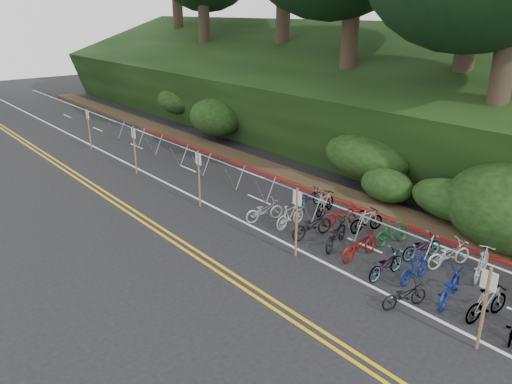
% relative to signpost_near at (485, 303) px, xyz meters
% --- Properties ---
extents(ground, '(120.00, 120.00, 0.00)m').
position_rel_signpost_near_xyz_m(ground, '(-0.65, 1.59, -1.33)').
color(ground, black).
rests_on(ground, ground).
extents(road_markings, '(7.47, 80.00, 0.01)m').
position_rel_signpost_near_xyz_m(road_markings, '(-0.01, 11.68, -1.33)').
color(road_markings, gold).
rests_on(road_markings, ground).
extents(red_curb, '(0.25, 28.00, 0.10)m').
position_rel_signpost_near_xyz_m(red_curb, '(5.05, 13.59, -1.28)').
color(red_curb, maroon).
rests_on(red_curb, ground).
extents(embankment, '(14.30, 48.14, 9.11)m').
position_rel_signpost_near_xyz_m(embankment, '(12.32, 20.62, 1.24)').
color(embankment, black).
rests_on(embankment, ground).
extents(bike_racks_rest, '(1.14, 23.00, 1.17)m').
position_rel_signpost_near_xyz_m(bike_racks_rest, '(2.35, 14.59, -0.48)').
color(bike_racks_rest, '#9196A0').
rests_on(bike_racks_rest, ground).
extents(signpost_near, '(0.08, 0.40, 2.32)m').
position_rel_signpost_near_xyz_m(signpost_near, '(0.00, 0.00, 0.00)').
color(signpost_near, brown).
rests_on(signpost_near, ground).
extents(signposts_rest, '(0.08, 18.40, 2.50)m').
position_rel_signpost_near_xyz_m(signposts_rest, '(-0.05, 15.59, 0.10)').
color(signposts_rest, brown).
rests_on(signposts_rest, ground).
extents(bike_front, '(0.97, 1.57, 0.78)m').
position_rel_signpost_near_xyz_m(bike_front, '(0.16, 2.31, -0.94)').
color(bike_front, black).
rests_on(bike_front, ground).
extents(bike_valet, '(3.33, 12.81, 1.02)m').
position_rel_signpost_near_xyz_m(bike_valet, '(2.30, 4.07, -0.86)').
color(bike_valet, slate).
rests_on(bike_valet, ground).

